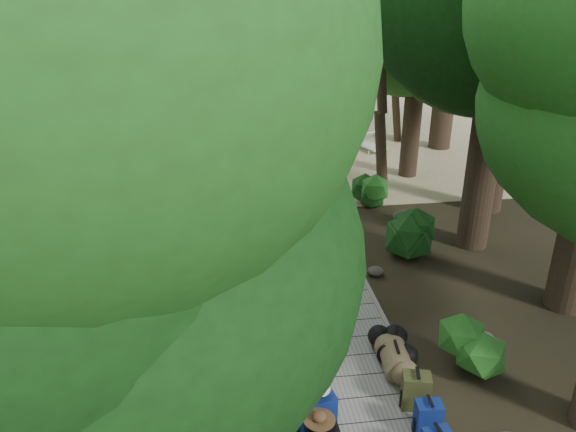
{
  "coord_description": "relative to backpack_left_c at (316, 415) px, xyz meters",
  "views": [
    {
      "loc": [
        -1.94,
        -8.91,
        6.0
      ],
      "look_at": [
        -0.44,
        2.37,
        1.0
      ],
      "focal_mm": 35.0,
      "sensor_mm": 36.0,
      "label": 1
    }
  ],
  "objects": [
    {
      "name": "ground",
      "position": [
        0.8,
        3.23,
        -0.56
      ],
      "size": [
        120.0,
        120.0,
        0.0
      ],
      "primitive_type": "plane",
      "color": "#2C2416",
      "rests_on": "ground"
    },
    {
      "name": "sand_beach",
      "position": [
        0.8,
        19.23,
        -0.55
      ],
      "size": [
        40.0,
        22.0,
        0.02
      ],
      "primitive_type": "cube",
      "color": "#C3B784",
      "rests_on": "ground"
    },
    {
      "name": "boardwalk",
      "position": [
        0.8,
        4.23,
        -0.5
      ],
      "size": [
        2.0,
        12.0,
        0.12
      ],
      "primitive_type": "cube",
      "color": "gray",
      "rests_on": "ground"
    },
    {
      "name": "backpack_left_c",
      "position": [
        0.0,
        0.0,
        0.0
      ],
      "size": [
        0.53,
        0.42,
        0.87
      ],
      "primitive_type": null,
      "rotation": [
        0.0,
        0.0,
        0.2
      ],
      "color": "navy",
      "rests_on": "boardwalk"
    },
    {
      "name": "backpack_right_c",
      "position": [
        1.53,
        -0.1,
        -0.13
      ],
      "size": [
        0.37,
        0.27,
        0.6
      ],
      "primitive_type": null,
      "rotation": [
        0.0,
        0.0,
        -0.07
      ],
      "color": "navy",
      "rests_on": "boardwalk"
    },
    {
      "name": "backpack_right_d",
      "position": [
        1.55,
        0.46,
        -0.13
      ],
      "size": [
        0.46,
        0.38,
        0.61
      ],
      "primitive_type": null,
      "rotation": [
        0.0,
        0.0,
        -0.24
      ],
      "color": "#3D3E1D",
      "rests_on": "boardwalk"
    },
    {
      "name": "duffel_right_khaki",
      "position": [
        1.51,
        1.26,
        -0.21
      ],
      "size": [
        0.52,
        0.71,
        0.44
      ],
      "primitive_type": null,
      "rotation": [
        0.0,
        0.0,
        -0.12
      ],
      "color": "brown",
      "rests_on": "boardwalk"
    },
    {
      "name": "duffel_right_black",
      "position": [
        1.58,
        1.65,
        -0.24
      ],
      "size": [
        0.65,
        0.75,
        0.4
      ],
      "primitive_type": null,
      "rotation": [
        0.0,
        0.0,
        -0.49
      ],
      "color": "black",
      "rests_on": "boardwalk"
    },
    {
      "name": "suitcase_on_boardwalk",
      "position": [
        0.03,
        0.54,
        -0.16
      ],
      "size": [
        0.37,
        0.22,
        0.55
      ],
      "primitive_type": null,
      "rotation": [
        0.0,
        0.0,
        -0.08
      ],
      "color": "black",
      "rests_on": "boardwalk"
    },
    {
      "name": "lone_suitcase_on_sand",
      "position": [
        1.08,
        11.01,
        -0.24
      ],
      "size": [
        0.43,
        0.32,
        0.6
      ],
      "primitive_type": null,
      "rotation": [
        0.0,
        0.0,
        0.31
      ],
      "color": "black",
      "rests_on": "sand_beach"
    },
    {
      "name": "hat_brown",
      "position": [
        -0.04,
        -0.38,
        0.35
      ],
      "size": [
        0.41,
        0.41,
        0.12
      ],
      "primitive_type": null,
      "color": "#51351E",
      "rests_on": "backpack_left_b"
    },
    {
      "name": "hat_white",
      "position": [
        0.01,
        0.02,
        0.49
      ],
      "size": [
        0.33,
        0.33,
        0.11
      ],
      "primitive_type": null,
      "color": "silver",
      "rests_on": "backpack_left_c"
    },
    {
      "name": "kayak",
      "position": [
        -2.68,
        14.0,
        -0.39
      ],
      "size": [
        1.08,
        3.01,
        0.29
      ],
      "primitive_type": "ellipsoid",
      "rotation": [
        0.0,
        0.0,
        -0.15
      ],
      "color": "#AB0E15",
      "rests_on": "sand_beach"
    },
    {
      "name": "sun_lounger",
      "position": [
        4.41,
        13.22,
        -0.25
      ],
      "size": [
        1.17,
        1.87,
        0.57
      ],
      "primitive_type": null,
      "rotation": [
        0.0,
        0.0,
        0.36
      ],
      "color": "silver",
      "rests_on": "sand_beach"
    },
    {
      "name": "tree_right_c",
      "position": [
        4.76,
        5.61,
        4.46
      ],
      "size": [
        5.79,
        5.79,
        10.03
      ],
      "primitive_type": null,
      "color": "black",
      "rests_on": "ground"
    },
    {
      "name": "tree_right_d",
      "position": [
        6.11,
        7.61,
        4.63
      ],
      "size": [
        5.66,
        5.66,
        10.38
      ],
      "primitive_type": null,
      "color": "black",
      "rests_on": "ground"
    },
    {
      "name": "tree_right_e",
      "position": [
        4.86,
        10.55,
        3.45
      ],
      "size": [
        4.45,
        4.45,
        8.01
      ],
      "primitive_type": null,
      "color": "black",
      "rests_on": "ground"
    },
    {
      "name": "tree_left_a",
      "position": [
        -2.16,
        -1.0,
        3.09
      ],
      "size": [
        4.37,
        4.37,
        7.29
      ],
      "primitive_type": null,
      "color": "black",
      "rests_on": "ground"
    },
    {
      "name": "tree_left_c",
      "position": [
        -3.1,
        6.44,
        3.36
      ],
      "size": [
        4.5,
        4.5,
        7.82
      ],
      "primitive_type": null,
      "color": "black",
      "rests_on": "ground"
    },
    {
      "name": "tree_back_a",
      "position": [
        -0.83,
        18.46,
        4.34
      ],
      "size": [
        5.66,
        5.66,
        9.79
      ],
      "primitive_type": null,
      "color": "black",
      "rests_on": "ground"
    },
    {
      "name": "tree_back_b",
      "position": [
        2.9,
        19.53,
        4.27
      ],
      "size": [
        5.4,
        5.4,
        9.65
      ],
      "primitive_type": null,
      "color": "black",
      "rests_on": "ground"
    },
    {
      "name": "tree_back_c",
      "position": [
        5.74,
        19.23,
        3.95
      ],
      "size": [
        5.0,
        5.0,
        9.0
      ],
      "primitive_type": null,
      "color": "black",
      "rests_on": "ground"
    },
    {
      "name": "tree_back_d",
      "position": [
        -4.88,
        17.26,
        3.2
      ],
      "size": [
        4.51,
        4.51,
        7.52
      ],
      "primitive_type": null,
      "color": "black",
      "rests_on": "ground"
    },
    {
      "name": "palm_right_a",
      "position": [
        3.71,
        9.23,
        3.06
      ],
      "size": [
        4.25,
        4.25,
        7.24
      ],
      "primitive_type": null,
      "color": "#153E11",
      "rests_on": "ground"
    },
    {
      "name": "palm_right_b",
      "position": [
        5.74,
        14.59,
        3.2
      ],
      "size": [
        3.89,
        3.89,
        7.52
      ],
      "primitive_type": null,
      "color": "#153E11",
      "rests_on": "ground"
    },
    {
      "name": "palm_right_c",
      "position": [
        3.67,
        15.88,
        3.3
      ],
      "size": [
        4.84,
        4.84,
        7.71
      ],
      "primitive_type": null,
      "color": "#153E11",
      "rests_on": "ground"
    },
    {
      "name": "palm_left_a",
      "position": [
        -3.55,
        9.36,
        3.37
      ],
      "size": [
        4.94,
        4.94,
        7.86
      ],
      "primitive_type": null,
      "color": "#153E11",
      "rests_on": "ground"
    },
    {
      "name": "rock_left_b",
      "position": [
        -2.06,
        0.99,
        -0.46
      ],
      "size": [
        0.36,
        0.33,
        0.2
      ],
      "primitive_type": null,
      "color": "#4C473F",
      "rests_on": "ground"
    },
    {
      "name": "rock_left_c",
      "position": [
        -0.59,
        3.52,
        -0.41
      ],
      "size": [
        0.53,
        0.48,
        0.29
      ],
      "primitive_type": null,
      "color": "#4C473F",
      "rests_on": "ground"
    },
    {
      "name": "rock_left_d",
      "position": [
        -1.43,
        6.07,
        -0.47
      ],
      "size": [
        0.33,
        0.29,
        0.18
      ],
      "primitive_type": null,
      "color": "#4C473F",
      "rests_on": "ground"
    },
    {
      "name": "rock_right_b",
      "position": [
        3.27,
        1.86,
        -0.43
      ],
      "size": [
        0.45,
        0.4,
        0.25
      ],
      "primitive_type": null,
      "color": "#4C473F",
      "rests_on": "ground"
    },
    {
      "name": "rock_right_c",
      "position": [
        2.1,
        4.49,
        -0.46
      ],
      "size": [
        0.36,
        0.32,
        0.2
      ],
      "primitive_type": null,
      "color": "#4C473F",
      "rests_on": "ground"
    },
    {
      "name": "rock_right_d",
      "position": [
        3.58,
        7.14,
        -0.41
      ],
      "size": [
        0.54,
        0.49,
        0.3
      ],
      "primitive_type": null,
      "color": "#4C473F",
      "rests_on": "ground"
    },
    {
      "name": "shrub_left_a",
      "position": [
        -1.68,
        0.28,
        -0.11
      ],
      "size": [
        1.0,
        1.0,
        0.9
      ],
      "primitive_type": null,
      "color": "#225419",
      "rests_on": "ground"
    },
    {
      "name": "shrub_left_b",
      "position": [
        -1.15,
        4.44,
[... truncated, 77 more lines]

